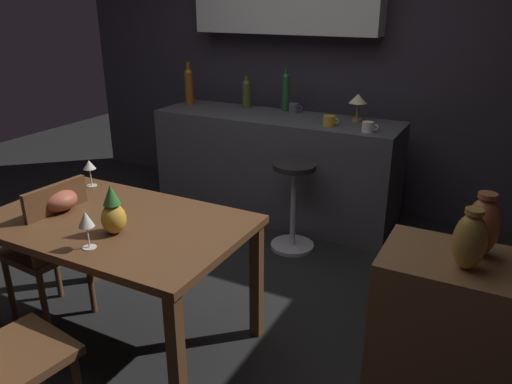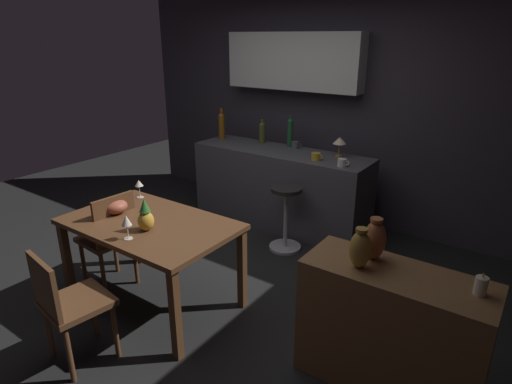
{
  "view_description": "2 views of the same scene",
  "coord_description": "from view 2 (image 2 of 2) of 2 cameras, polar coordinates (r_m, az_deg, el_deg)",
  "views": [
    {
      "loc": [
        1.57,
        -2.22,
        1.81
      ],
      "look_at": [
        0.25,
        0.32,
        0.69
      ],
      "focal_mm": 34.62,
      "sensor_mm": 36.0,
      "label": 1
    },
    {
      "loc": [
        2.3,
        -2.49,
        2.12
      ],
      "look_at": [
        0.25,
        0.41,
        0.81
      ],
      "focal_mm": 29.66,
      "sensor_mm": 36.0,
      "label": 2
    }
  ],
  "objects": [
    {
      "name": "wine_bottle_olive",
      "position": [
        5.16,
        0.84,
        8.16
      ],
      "size": [
        0.08,
        0.08,
        0.28
      ],
      "color": "#475623",
      "rests_on": "kitchen_counter"
    },
    {
      "name": "cup_slate",
      "position": [
        4.94,
        5.32,
        6.35
      ],
      "size": [
        0.12,
        0.09,
        0.08
      ],
      "color": "#515660",
      "rests_on": "kitchen_counter"
    },
    {
      "name": "vase_copper",
      "position": [
        2.7,
        15.71,
        -6.22
      ],
      "size": [
        0.14,
        0.14,
        0.27
      ],
      "color": "#B26038",
      "rests_on": "sideboard_cabinet"
    },
    {
      "name": "chair_near_window",
      "position": [
        3.87,
        -19.09,
        -5.7
      ],
      "size": [
        0.43,
        0.43,
        0.9
      ],
      "color": "#56351E",
      "rests_on": "ground_plane"
    },
    {
      "name": "dining_table",
      "position": [
        3.5,
        -14.11,
        -5.19
      ],
      "size": [
        1.37,
        0.85,
        0.74
      ],
      "color": "#56351E",
      "rests_on": "ground_plane"
    },
    {
      "name": "cup_white",
      "position": [
        4.31,
        11.55,
        3.9
      ],
      "size": [
        0.12,
        0.09,
        0.08
      ],
      "color": "white",
      "rests_on": "kitchen_counter"
    },
    {
      "name": "wine_bottle_amber",
      "position": [
        5.38,
        -4.67,
        9.05
      ],
      "size": [
        0.08,
        0.08,
        0.38
      ],
      "color": "#8C5114",
      "rests_on": "kitchen_counter"
    },
    {
      "name": "wine_glass_right",
      "position": [
        3.16,
        -17.08,
        -3.79
      ],
      "size": [
        0.07,
        0.07,
        0.18
      ],
      "color": "silver",
      "rests_on": "dining_table"
    },
    {
      "name": "cup_mustard",
      "position": [
        4.48,
        8.08,
        4.77
      ],
      "size": [
        0.13,
        0.09,
        0.08
      ],
      "color": "gold",
      "rests_on": "kitchen_counter"
    },
    {
      "name": "chair_by_doorway",
      "position": [
        3.12,
        -24.08,
        -13.5
      ],
      "size": [
        0.45,
        0.45,
        0.84
      ],
      "color": "#56351E",
      "rests_on": "ground_plane"
    },
    {
      "name": "sideboard_cabinet",
      "position": [
        2.87,
        17.63,
        -17.36
      ],
      "size": [
        1.1,
        0.44,
        0.82
      ],
      "primitive_type": "cube",
      "color": "olive",
      "rests_on": "ground_plane"
    },
    {
      "name": "wall_kitchen_back",
      "position": [
        5.19,
        7.99,
        12.23
      ],
      "size": [
        5.2,
        0.33,
        2.6
      ],
      "color": "#38333D",
      "rests_on": "ground_plane"
    },
    {
      "name": "vase_brass",
      "position": [
        2.59,
        13.86,
        -7.47
      ],
      "size": [
        0.13,
        0.13,
        0.25
      ],
      "color": "#B78C38",
      "rests_on": "sideboard_cabinet"
    },
    {
      "name": "kitchen_counter",
      "position": [
        4.97,
        3.23,
        0.58
      ],
      "size": [
        2.1,
        0.6,
        0.9
      ],
      "primitive_type": "cube",
      "color": "#4C4C51",
      "rests_on": "ground_plane"
    },
    {
      "name": "counter_lamp",
      "position": [
        4.62,
        11.22,
        6.67
      ],
      "size": [
        0.14,
        0.14,
        0.22
      ],
      "color": "#A58447",
      "rests_on": "kitchen_counter"
    },
    {
      "name": "pillar_candle_tall",
      "position": [
        2.6,
        28.06,
        -11.11
      ],
      "size": [
        0.07,
        0.07,
        0.13
      ],
      "color": "white",
      "rests_on": "sideboard_cabinet"
    },
    {
      "name": "wine_bottle_green",
      "position": [
        5.0,
        4.62,
        8.14
      ],
      "size": [
        0.07,
        0.07,
        0.37
      ],
      "color": "#1E592D",
      "rests_on": "kitchen_counter"
    },
    {
      "name": "pineapple_centerpiece",
      "position": [
        3.28,
        -14.68,
        -3.3
      ],
      "size": [
        0.12,
        0.12,
        0.25
      ],
      "color": "gold",
      "rests_on": "dining_table"
    },
    {
      "name": "ground_plane",
      "position": [
        4.0,
        -6.5,
        -11.93
      ],
      "size": [
        9.0,
        9.0,
        0.0
      ],
      "primitive_type": "plane",
      "color": "black"
    },
    {
      "name": "wine_glass_left",
      "position": [
        3.95,
        -15.52,
        1.06
      ],
      "size": [
        0.08,
        0.08,
        0.17
      ],
      "color": "silver",
      "rests_on": "dining_table"
    },
    {
      "name": "fruit_bowl",
      "position": [
        3.69,
        -18.45,
        -1.85
      ],
      "size": [
        0.2,
        0.2,
        0.12
      ],
      "primitive_type": "ellipsoid",
      "color": "#9E4C38",
      "rests_on": "dining_table"
    },
    {
      "name": "bar_stool",
      "position": [
        4.39,
        4.03,
        -3.32
      ],
      "size": [
        0.34,
        0.34,
        0.69
      ],
      "color": "#262323",
      "rests_on": "ground_plane"
    }
  ]
}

